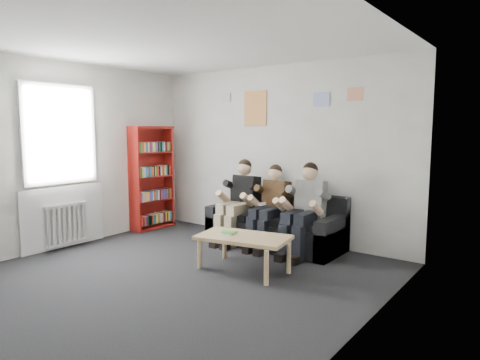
# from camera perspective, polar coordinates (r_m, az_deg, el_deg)

# --- Properties ---
(room_shell) EXTENTS (5.00, 5.00, 5.00)m
(room_shell) POSITION_cam_1_polar(r_m,az_deg,el_deg) (4.76, -11.13, 2.16)
(room_shell) COLOR black
(room_shell) RESTS_ON ground
(sofa) EXTENTS (2.01, 0.82, 0.78)m
(sofa) POSITION_cam_1_polar(r_m,az_deg,el_deg) (6.41, 4.79, -6.26)
(sofa) COLOR black
(sofa) RESTS_ON ground
(bookshelf) EXTENTS (0.27, 0.80, 1.77)m
(bookshelf) POSITION_cam_1_polar(r_m,az_deg,el_deg) (7.56, -11.60, 0.30)
(bookshelf) COLOR maroon
(bookshelf) RESTS_ON ground
(coffee_table) EXTENTS (1.10, 0.60, 0.44)m
(coffee_table) POSITION_cam_1_polar(r_m,az_deg,el_deg) (5.24, 0.47, -7.99)
(coffee_table) COLOR tan
(coffee_table) RESTS_ON ground
(game_cases) EXTENTS (0.20, 0.16, 0.03)m
(game_cases) POSITION_cam_1_polar(r_m,az_deg,el_deg) (5.32, -1.63, -7.03)
(game_cases) COLOR silver
(game_cases) RESTS_ON coffee_table
(person_left) EXTENTS (0.40, 0.85, 1.27)m
(person_left) POSITION_cam_1_polar(r_m,az_deg,el_deg) (6.49, -0.28, -2.95)
(person_left) COLOR black
(person_left) RESTS_ON sofa
(person_middle) EXTENTS (0.37, 0.79, 1.21)m
(person_middle) POSITION_cam_1_polar(r_m,az_deg,el_deg) (6.18, 3.90, -3.64)
(person_middle) COLOR #452D17
(person_middle) RESTS_ON sofa
(person_right) EXTENTS (0.40, 0.85, 1.27)m
(person_right) POSITION_cam_1_polar(r_m,az_deg,el_deg) (5.90, 8.48, -4.00)
(person_right) COLOR white
(person_right) RESTS_ON sofa
(radiator) EXTENTS (0.10, 0.64, 0.60)m
(radiator) POSITION_cam_1_polar(r_m,az_deg,el_deg) (6.74, -22.09, -5.47)
(radiator) COLOR white
(radiator) RESTS_ON ground
(window) EXTENTS (0.05, 1.30, 2.36)m
(window) POSITION_cam_1_polar(r_m,az_deg,el_deg) (6.70, -22.68, 0.32)
(window) COLOR white
(window) RESTS_ON room_shell
(poster_large) EXTENTS (0.42, 0.01, 0.55)m
(poster_large) POSITION_cam_1_polar(r_m,az_deg,el_deg) (6.91, 2.05, 9.50)
(poster_large) COLOR gold
(poster_large) RESTS_ON room_shell
(poster_blue) EXTENTS (0.25, 0.01, 0.20)m
(poster_blue) POSITION_cam_1_polar(r_m,az_deg,el_deg) (6.33, 10.81, 10.54)
(poster_blue) COLOR #3D6FD1
(poster_blue) RESTS_ON room_shell
(poster_pink) EXTENTS (0.22, 0.01, 0.18)m
(poster_pink) POSITION_cam_1_polar(r_m,az_deg,el_deg) (6.13, 15.10, 11.02)
(poster_pink) COLOR #BB3A7E
(poster_pink) RESTS_ON room_shell
(poster_sign) EXTENTS (0.20, 0.01, 0.14)m
(poster_sign) POSITION_cam_1_polar(r_m,az_deg,el_deg) (7.27, -1.91, 10.94)
(poster_sign) COLOR silver
(poster_sign) RESTS_ON room_shell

